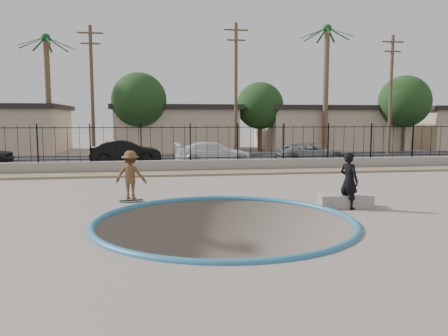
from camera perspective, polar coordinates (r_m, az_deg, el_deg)
name	(u,v)px	position (r m, az deg, el deg)	size (l,w,h in m)	color
ground	(188,187)	(24.61, -4.69, -2.55)	(120.00, 120.00, 2.20)	gray
bowl_pit	(224,222)	(11.70, 0.06, -7.04)	(6.84, 6.84, 1.80)	#4D423B
coping_ring	(224,222)	(11.70, 0.06, -7.04)	(7.04, 7.04, 0.20)	teal
rock_strip	(192,173)	(21.68, -4.16, -0.68)	(42.00, 1.60, 0.11)	#9D8567
retaining_wall	(190,166)	(22.74, -4.40, 0.27)	(42.00, 0.45, 0.60)	gray
fence	(190,143)	(22.65, -4.43, 3.29)	(40.00, 0.04, 1.80)	black
street	(183,160)	(29.42, -5.44, 1.10)	(90.00, 8.00, 0.04)	black
house_center	(176,128)	(38.79, -6.34, 5.26)	(10.60, 8.60, 3.90)	tan
house_east	(327,127)	(41.84, 13.27, 5.21)	(12.60, 8.60, 3.90)	tan
palm_mid	(47,68)	(37.37, -22.10, 12.03)	(2.30, 2.30, 9.30)	brown
palm_right	(326,62)	(37.20, 13.24, 13.35)	(2.30, 2.30, 10.30)	brown
utility_pole_left	(92,90)	(31.59, -16.85, 9.73)	(1.70, 0.24, 9.00)	#473323
utility_pole_mid	(236,88)	(31.85, 1.56, 10.42)	(1.70, 0.24, 9.50)	#473323
utility_pole_right	(391,93)	(36.00, 20.95, 9.14)	(1.70, 0.24, 9.00)	#473323
street_tree_left	(139,100)	(35.29, -11.04, 8.67)	(4.32, 4.32, 6.36)	#473323
street_tree_mid	(260,106)	(37.31, 4.72, 8.10)	(3.96, 3.96, 5.83)	#473323
street_tree_right	(405,102)	(40.08, 22.52, 8.02)	(4.32, 4.32, 6.36)	#473323
skater	(131,178)	(14.63, -12.08, -1.30)	(1.03, 0.59, 1.59)	brown
skateboard	(131,200)	(14.74, -12.01, -4.16)	(0.79, 0.32, 0.07)	black
videographer	(349,181)	(13.76, 16.01, -1.60)	(0.63, 0.41, 1.73)	black
concrete_ledge	(345,201)	(14.07, 15.52, -4.15)	(1.60, 0.70, 0.40)	gray
car_b	(126,152)	(27.36, -12.71, 2.08)	(1.47, 4.23, 1.39)	black
car_c	(214,153)	(25.95, -1.33, 1.95)	(1.88, 4.61, 1.34)	white
car_d	(311,153)	(27.41, 11.26, 1.96)	(2.06, 4.47, 1.24)	gray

